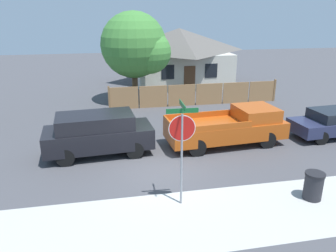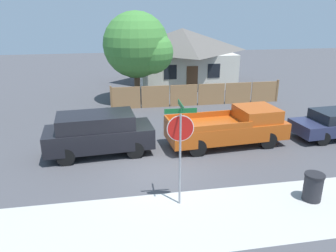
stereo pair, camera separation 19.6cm
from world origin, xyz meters
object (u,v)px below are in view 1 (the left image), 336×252
Objects in this scene: parked_sedan at (335,122)px; stop_sign at (182,136)px; red_suv at (98,133)px; house at (179,55)px; orange_pickup at (230,127)px; trash_bin at (313,186)px; oak_tree at (137,47)px.

parked_sedan is 10.21m from stop_sign.
stop_sign reaches higher than red_suv.
stop_sign is at bearing -63.80° from red_suv.
stop_sign is (-4.32, -19.24, -0.04)m from house.
red_suv is 6.10m from orange_pickup.
orange_pickup is 5.23m from trash_bin.
house is 1.80× the size of parked_sedan.
oak_tree is 1.07× the size of orange_pickup.
red_suv is (-6.98, -14.70, -1.41)m from house.
stop_sign is (-9.00, -4.54, 1.65)m from parked_sedan.
oak_tree is at bearing 92.17° from stop_sign.
trash_bin is at bearing -5.04° from stop_sign.
parked_sedan is at bearing -72.37° from house.
house reaches higher than orange_pickup.
red_suv is at bearing 144.12° from trash_bin.
orange_pickup is 5.55m from parked_sedan.
trash_bin is at bearing -136.00° from parked_sedan.
trash_bin is (0.09, -19.81, -1.93)m from house.
house is 14.79m from orange_pickup.
orange_pickup is at bearing -68.19° from oak_tree.
trash_bin is (0.97, -5.13, -0.38)m from orange_pickup.
orange_pickup reaches higher than parked_sedan.
oak_tree is 9.37m from red_suv.
stop_sign is (-0.04, -13.07, -1.42)m from oak_tree.
red_suv is 8.74m from trash_bin.
oak_tree reaches higher than trash_bin.
house is 7.64m from oak_tree.
house is at bearing 90.26° from trash_bin.
orange_pickup is (6.10, 0.02, -0.14)m from red_suv.
stop_sign reaches higher than orange_pickup.
trash_bin is (4.37, -13.64, -3.30)m from oak_tree.
stop_sign is at bearing -157.34° from parked_sedan.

